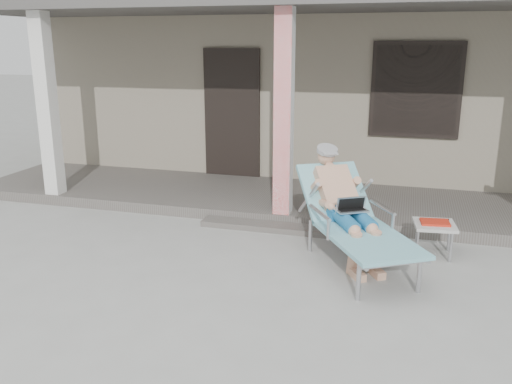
% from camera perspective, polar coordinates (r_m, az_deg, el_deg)
% --- Properties ---
extents(ground, '(60.00, 60.00, 0.00)m').
position_cam_1_polar(ground, '(5.36, -2.56, -10.40)').
color(ground, '#9E9E99').
rests_on(ground, ground).
extents(house, '(10.40, 5.40, 3.30)m').
position_cam_1_polar(house, '(11.19, 8.12, 11.90)').
color(house, gray).
rests_on(house, ground).
extents(porch_deck, '(10.00, 2.00, 0.15)m').
position_cam_1_polar(porch_deck, '(8.05, 4.18, -0.88)').
color(porch_deck, '#605B56').
rests_on(porch_deck, ground).
extents(porch_overhang, '(10.00, 2.30, 2.85)m').
position_cam_1_polar(porch_overhang, '(7.69, 4.51, 18.79)').
color(porch_overhang, silver).
rests_on(porch_overhang, porch_deck).
extents(porch_step, '(2.00, 0.30, 0.07)m').
position_cam_1_polar(porch_step, '(7.00, 2.23, -3.74)').
color(porch_step, '#605B56').
rests_on(porch_step, ground).
extents(lounger, '(1.59, 1.98, 1.27)m').
position_cam_1_polar(lounger, '(5.93, 9.87, 0.02)').
color(lounger, '#B7B7BC').
rests_on(lounger, ground).
extents(side_table, '(0.49, 0.49, 0.40)m').
position_cam_1_polar(side_table, '(6.43, 18.28, -3.46)').
color(side_table, '#B9B9B4').
rests_on(side_table, ground).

